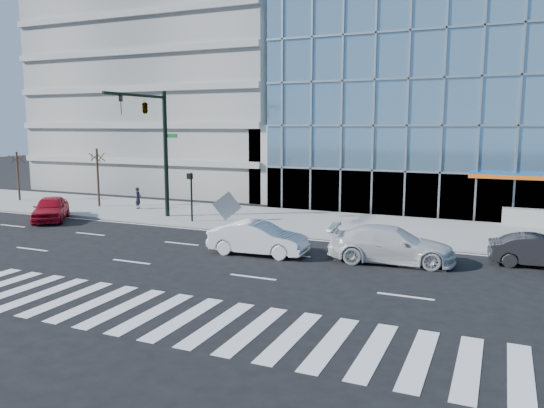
{
  "coord_description": "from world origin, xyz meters",
  "views": [
    {
      "loc": [
        8.92,
        -22.48,
        6.01
      ],
      "look_at": [
        -2.24,
        3.0,
        1.87
      ],
      "focal_mm": 35.0,
      "sensor_mm": 36.0,
      "label": 1
    }
  ],
  "objects_px": {
    "ped_signal_post": "(191,189)",
    "traffic_signal": "(151,123)",
    "street_tree_far": "(17,158)",
    "red_sedan": "(51,208)",
    "white_sedan": "(258,238)",
    "dark_sedan": "(540,251)",
    "pedestrian": "(138,198)",
    "tilted_panel": "(227,206)",
    "white_suv": "(391,245)",
    "street_tree_near": "(97,157)"
  },
  "relations": [
    {
      "from": "ped_signal_post",
      "to": "red_sedan",
      "type": "xyz_separation_m",
      "value": [
        -8.79,
        -2.64,
        -1.36
      ]
    },
    {
      "from": "tilted_panel",
      "to": "white_suv",
      "type": "bearing_deg",
      "value": -59.5
    },
    {
      "from": "white_suv",
      "to": "tilted_panel",
      "type": "height_order",
      "value": "tilted_panel"
    },
    {
      "from": "white_suv",
      "to": "dark_sedan",
      "type": "xyz_separation_m",
      "value": [
        6.0,
        1.83,
        -0.12
      ]
    },
    {
      "from": "pedestrian",
      "to": "dark_sedan",
      "type": "bearing_deg",
      "value": -115.57
    },
    {
      "from": "tilted_panel",
      "to": "traffic_signal",
      "type": "bearing_deg",
      "value": 166.73
    },
    {
      "from": "street_tree_near",
      "to": "white_suv",
      "type": "height_order",
      "value": "street_tree_near"
    },
    {
      "from": "red_sedan",
      "to": "ped_signal_post",
      "type": "bearing_deg",
      "value": -19.85
    },
    {
      "from": "street_tree_far",
      "to": "pedestrian",
      "type": "height_order",
      "value": "street_tree_far"
    },
    {
      "from": "white_sedan",
      "to": "pedestrian",
      "type": "distance_m",
      "value": 15.58
    },
    {
      "from": "white_sedan",
      "to": "tilted_panel",
      "type": "bearing_deg",
      "value": 34.97
    },
    {
      "from": "traffic_signal",
      "to": "tilted_panel",
      "type": "distance_m",
      "value": 6.88
    },
    {
      "from": "traffic_signal",
      "to": "tilted_panel",
      "type": "bearing_deg",
      "value": 19.79
    },
    {
      "from": "traffic_signal",
      "to": "street_tree_near",
      "type": "bearing_deg",
      "value": 157.29
    },
    {
      "from": "white_suv",
      "to": "pedestrian",
      "type": "distance_m",
      "value": 20.54
    },
    {
      "from": "pedestrian",
      "to": "tilted_panel",
      "type": "xyz_separation_m",
      "value": [
        8.01,
        -1.61,
        0.15
      ]
    },
    {
      "from": "street_tree_near",
      "to": "white_sedan",
      "type": "relative_size",
      "value": 0.91
    },
    {
      "from": "traffic_signal",
      "to": "dark_sedan",
      "type": "height_order",
      "value": "traffic_signal"
    },
    {
      "from": "street_tree_far",
      "to": "pedestrian",
      "type": "bearing_deg",
      "value": 1.21
    },
    {
      "from": "street_tree_near",
      "to": "pedestrian",
      "type": "xyz_separation_m",
      "value": [
        3.33,
        0.24,
        -2.86
      ]
    },
    {
      "from": "ped_signal_post",
      "to": "white_suv",
      "type": "bearing_deg",
      "value": -18.59
    },
    {
      "from": "traffic_signal",
      "to": "street_tree_far",
      "type": "distance_m",
      "value": 15.53
    },
    {
      "from": "street_tree_near",
      "to": "red_sedan",
      "type": "xyz_separation_m",
      "value": [
        0.71,
        -5.19,
        -3.0
      ]
    },
    {
      "from": "white_sedan",
      "to": "dark_sedan",
      "type": "distance_m",
      "value": 12.34
    },
    {
      "from": "white_suv",
      "to": "white_sedan",
      "type": "height_order",
      "value": "white_suv"
    },
    {
      "from": "traffic_signal",
      "to": "street_tree_near",
      "type": "height_order",
      "value": "traffic_signal"
    },
    {
      "from": "street_tree_near",
      "to": "tilted_panel",
      "type": "relative_size",
      "value": 3.25
    },
    {
      "from": "pedestrian",
      "to": "tilted_panel",
      "type": "bearing_deg",
      "value": -114.94
    },
    {
      "from": "traffic_signal",
      "to": "tilted_panel",
      "type": "xyz_separation_m",
      "value": [
        4.34,
        1.56,
        -5.1
      ]
    },
    {
      "from": "white_suv",
      "to": "red_sedan",
      "type": "distance_m",
      "value": 21.93
    },
    {
      "from": "red_sedan",
      "to": "tilted_panel",
      "type": "relative_size",
      "value": 3.51
    },
    {
      "from": "traffic_signal",
      "to": "street_tree_near",
      "type": "relative_size",
      "value": 1.89
    },
    {
      "from": "street_tree_near",
      "to": "red_sedan",
      "type": "distance_m",
      "value": 6.04
    },
    {
      "from": "street_tree_far",
      "to": "white_suv",
      "type": "bearing_deg",
      "value": -12.81
    },
    {
      "from": "street_tree_far",
      "to": "white_sedan",
      "type": "bearing_deg",
      "value": -18.0
    },
    {
      "from": "white_suv",
      "to": "pedestrian",
      "type": "height_order",
      "value": "pedestrian"
    },
    {
      "from": "street_tree_far",
      "to": "ped_signal_post",
      "type": "bearing_deg",
      "value": -8.31
    },
    {
      "from": "white_suv",
      "to": "tilted_panel",
      "type": "xyz_separation_m",
      "value": [
        -11.23,
        5.58,
        0.26
      ]
    },
    {
      "from": "traffic_signal",
      "to": "red_sedan",
      "type": "distance_m",
      "value": 8.59
    },
    {
      "from": "traffic_signal",
      "to": "white_sedan",
      "type": "height_order",
      "value": "traffic_signal"
    },
    {
      "from": "ped_signal_post",
      "to": "red_sedan",
      "type": "distance_m",
      "value": 9.28
    },
    {
      "from": "dark_sedan",
      "to": "tilted_panel",
      "type": "height_order",
      "value": "tilted_panel"
    },
    {
      "from": "white_sedan",
      "to": "ped_signal_post",
      "type": "bearing_deg",
      "value": 49.14
    },
    {
      "from": "ped_signal_post",
      "to": "pedestrian",
      "type": "xyz_separation_m",
      "value": [
        -6.17,
        2.8,
        -1.23
      ]
    },
    {
      "from": "red_sedan",
      "to": "dark_sedan",
      "type": "bearing_deg",
      "value": -36.4
    },
    {
      "from": "tilted_panel",
      "to": "white_sedan",
      "type": "bearing_deg",
      "value": -84.72
    },
    {
      "from": "street_tree_far",
      "to": "red_sedan",
      "type": "relative_size",
      "value": 0.85
    },
    {
      "from": "ped_signal_post",
      "to": "traffic_signal",
      "type": "bearing_deg",
      "value": -171.48
    },
    {
      "from": "street_tree_far",
      "to": "red_sedan",
      "type": "height_order",
      "value": "street_tree_far"
    },
    {
      "from": "red_sedan",
      "to": "pedestrian",
      "type": "height_order",
      "value": "pedestrian"
    }
  ]
}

